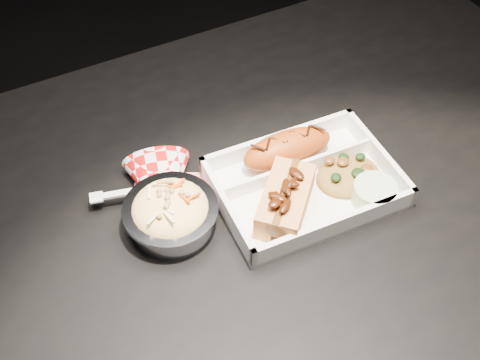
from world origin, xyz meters
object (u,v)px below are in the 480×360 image
dining_table (264,235)px  foil_coleslaw_cup (171,212)px  hotdog (286,199)px  napkin_fork (162,188)px  fried_pastry (287,149)px  food_tray (304,185)px

dining_table → foil_coleslaw_cup: size_ratio=9.41×
hotdog → napkin_fork: 0.18m
fried_pastry → napkin_fork: (-0.19, 0.03, -0.02)m
hotdog → dining_table: bearing=56.2°
dining_table → hotdog: hotdog is taller
fried_pastry → hotdog: bearing=-121.9°
dining_table → hotdog: (0.01, -0.04, 0.12)m
food_tray → napkin_fork: size_ratio=1.46×
napkin_fork → hotdog: bearing=-23.6°
dining_table → food_tray: size_ratio=4.62×
fried_pastry → napkin_fork: bearing=171.4°
fried_pastry → hotdog: 0.09m
dining_table → foil_coleslaw_cup: bearing=173.6°
food_tray → dining_table: bearing=169.6°
food_tray → hotdog: size_ratio=2.09×
dining_table → fried_pastry: size_ratio=8.62×
food_tray → foil_coleslaw_cup: bearing=174.7°
napkin_fork → foil_coleslaw_cup: bearing=-84.2°
dining_table → napkin_fork: 0.18m
fried_pastry → foil_coleslaw_cup: bearing=-172.3°
napkin_fork → dining_table: bearing=-14.0°
hotdog → napkin_fork: size_ratio=0.70×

